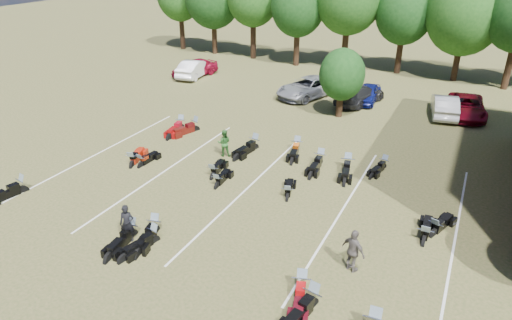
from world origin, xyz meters
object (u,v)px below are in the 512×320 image
Objects in this scene: person_black at (127,223)px; car_4 at (367,94)px; person_grey at (353,251)px; person_green at (224,143)px; motorcycle_14 at (195,131)px; motorcycle_3 at (132,237)px; car_0 at (195,68)px; motorcycle_7 at (132,166)px; motorcycle_0 at (23,192)px.

car_4 is at bearing 55.53° from person_black.
person_green is at bearing -9.43° from person_grey.
motorcycle_3 is at bearing -49.53° from motorcycle_14.
car_0 is 19.22m from motorcycle_7.
motorcycle_3 is at bearing -46.39° from car_0.
motorcycle_3 is at bearing 6.74° from motorcycle_0.
person_black is at bearing -49.75° from motorcycle_14.
motorcycle_7 is (7.41, -17.72, -0.79)m from car_0.
motorcycle_0 is (-16.62, -1.49, -0.91)m from person_grey.
car_0 is 2.01× the size of motorcycle_7.
car_4 is 14.23m from motorcycle_14.
person_green reaches higher than car_0.
car_4 is 1.67× the size of motorcycle_0.
person_grey reaches higher than motorcycle_0.
car_0 is at bearing -76.20° from person_green.
car_4 is 23.29m from person_black.
motorcycle_3 is 7.06m from motorcycle_7.
person_green reaches higher than motorcycle_0.
person_green is at bearing -14.13° from motorcycle_14.
motorcycle_3 is at bearing -102.36° from car_4.
motorcycle_0 is at bearing 25.33° from person_green.
person_black is at bearing -102.15° from car_4.
person_grey is (21.01, -21.06, 0.11)m from car_0.
person_black reaches higher than person_green.
motorcycle_14 is (3.24, 10.90, 0.00)m from motorcycle_0.
motorcycle_0 is (-6.97, -8.39, -0.82)m from person_green.
person_black is (-4.42, -22.86, 0.16)m from car_4.
motorcycle_0 reaches higher than motorcycle_3.
person_grey is at bearing -78.64° from car_4.
motorcycle_3 is at bearing 38.92° from person_grey.
motorcycle_0 is at bearing 168.76° from motorcycle_3.
motorcycle_7 is (-4.56, 5.39, 0.00)m from motorcycle_3.
person_green is 0.71× the size of motorcycle_3.
motorcycle_3 is (-0.04, 0.24, -0.84)m from person_black.
car_0 is at bearing 93.70° from person_black.
motorcycle_3 is (7.57, -0.56, 0.00)m from motorcycle_0.
motorcycle_14 is (7.64, -11.65, -0.79)m from car_0.
motorcycle_0 is 7.59m from motorcycle_3.
motorcycle_0 is (-12.03, -22.07, -0.69)m from car_4.
car_0 is 2.01× the size of motorcycle_3.
car_0 is 26.25m from person_black.
motorcycle_3 is (-4.46, -22.63, -0.69)m from car_4.
motorcycle_14 is at bearing -58.87° from person_green.
motorcycle_14 reaches higher than motorcycle_3.
motorcycle_14 is (0.23, 6.07, 0.00)m from motorcycle_7.
motorcycle_3 is at bearing 111.99° from motorcycle_7.
motorcycle_0 is at bearing 39.81° from motorcycle_7.
motorcycle_7 is at bearing -51.08° from car_0.
motorcycle_3 is (11.97, -23.11, -0.79)m from car_0.
motorcycle_3 is (-9.05, -2.05, -0.91)m from person_grey.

